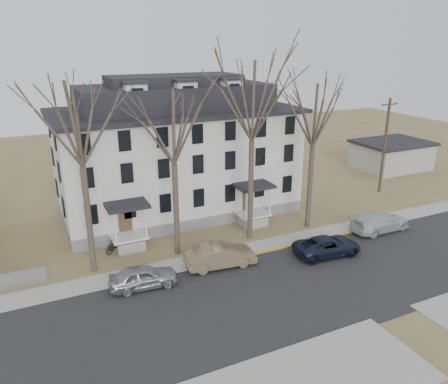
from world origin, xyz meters
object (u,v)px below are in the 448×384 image
tree_far_left (77,118)px  bicycle_left (118,247)px  car_tan (220,256)px  utility_pole_far (385,145)px  tree_mid_left (173,123)px  car_silver (143,277)px  car_navy (327,246)px  bicycle_right (115,246)px  car_white (380,222)px  tree_mid_right (315,111)px  tree_center (253,95)px  boarding_house (177,153)px

tree_far_left → bicycle_left: tree_far_left is taller
car_tan → bicycle_left: 7.88m
tree_far_left → utility_pole_far: (29.50, 4.20, -5.44)m
car_tan → tree_mid_left: bearing=37.9°
bicycle_left → utility_pole_far: bearing=-51.4°
utility_pole_far → car_silver: utility_pole_far is taller
car_navy → bicycle_right: bearing=68.8°
car_silver → car_white: 19.74m
tree_mid_right → car_white: 10.55m
utility_pole_far → car_white: size_ratio=1.79×
tree_far_left → tree_center: tree_center is taller
boarding_house → car_navy: bearing=-63.0°
tree_mid_right → car_tan: (-9.52, -3.19, -8.80)m
tree_center → boarding_house: bearing=110.2°
boarding_house → bicycle_right: 10.56m
tree_far_left → car_silver: bearing=-55.2°
tree_mid_left → bicycle_left: (-3.90, 2.04, -9.19)m
tree_mid_left → car_navy: size_ratio=2.57×
tree_center → utility_pole_far: (17.50, 4.20, -6.18)m
tree_mid_left → bicycle_left: bearing=152.4°
car_tan → car_navy: car_tan is taller
tree_mid_left → tree_center: bearing=0.0°
tree_mid_right → car_silver: (-15.02, -3.56, -8.88)m
tree_mid_left → car_white: bearing=-11.6°
tree_center → bicycle_left: tree_center is taller
tree_center → car_silver: tree_center is taller
tree_far_left → car_tan: size_ratio=2.82×
utility_pole_far → car_tan: bearing=-161.0°
car_navy → bicycle_left: (-13.58, 6.98, -0.28)m
boarding_house → tree_mid_left: size_ratio=1.63×
utility_pole_far → car_silver: size_ratio=2.24×
car_silver → tree_mid_left: bearing=-40.2°
utility_pole_far → car_white: 11.26m
boarding_house → car_silver: (-6.52, -11.71, -4.66)m
tree_far_left → tree_center: (12.00, 0.00, 0.74)m
utility_pole_far → car_white: utility_pole_far is taller
car_tan → car_navy: size_ratio=0.98×
boarding_house → car_silver: size_ratio=4.90×
utility_pole_far → car_silver: 28.43m
tree_mid_left → car_tan: size_ratio=2.62×
car_silver → bicycle_right: bearing=10.4°
tree_far_left → car_tan: (7.98, -3.19, -9.54)m
tree_center → car_white: bearing=-18.0°
tree_far_left → car_navy: bearing=-17.5°
car_white → bicycle_left: bearing=73.7°
tree_far_left → car_navy: size_ratio=2.77×
car_silver → car_tan: 5.51m
utility_pole_far → bicycle_left: size_ratio=6.12×
bicycle_left → bicycle_right: 0.24m
car_tan → bicycle_right: (-6.08, 5.21, -0.26)m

